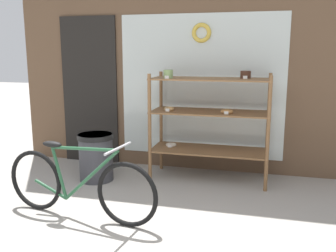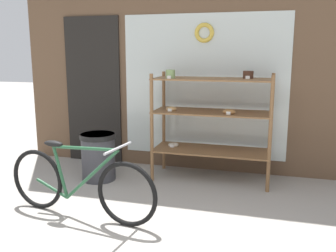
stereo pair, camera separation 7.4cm
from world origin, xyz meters
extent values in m
cube|color=brown|center=(0.00, 2.79, 1.84)|extent=(4.89, 0.08, 3.68)
cube|color=silver|center=(0.20, 2.75, 1.15)|extent=(2.21, 0.02, 1.90)
cube|color=black|center=(-1.42, 2.74, 1.05)|extent=(0.84, 0.03, 2.10)
torus|color=gold|center=(0.20, 2.73, 1.85)|extent=(0.26, 0.06, 0.26)
cylinder|color=brown|center=(-0.32, 2.11, 0.67)|extent=(0.04, 0.04, 1.35)
cylinder|color=brown|center=(1.10, 2.11, 0.67)|extent=(0.04, 0.04, 1.35)
cylinder|color=brown|center=(-0.32, 2.63, 0.67)|extent=(0.04, 0.04, 1.35)
cylinder|color=brown|center=(1.10, 2.63, 0.67)|extent=(0.04, 0.04, 1.35)
cube|color=brown|center=(0.39, 2.37, 0.38)|extent=(1.46, 0.57, 0.02)
cube|color=brown|center=(0.39, 2.37, 0.87)|extent=(1.46, 0.57, 0.02)
cube|color=brown|center=(0.39, 2.37, 1.28)|extent=(1.46, 0.57, 0.02)
cylinder|color=#422619|center=(0.80, 2.46, 1.34)|extent=(0.13, 0.13, 0.09)
cube|color=white|center=(0.80, 2.39, 1.31)|extent=(0.05, 0.00, 0.04)
torus|color=beige|center=(-0.13, 2.42, 0.41)|extent=(0.14, 0.14, 0.03)
cube|color=white|center=(-0.13, 2.35, 0.41)|extent=(0.05, 0.00, 0.04)
torus|color=#B27A42|center=(0.60, 2.28, 0.90)|extent=(0.15, 0.15, 0.04)
cube|color=white|center=(0.60, 2.19, 0.90)|extent=(0.05, 0.00, 0.04)
cylinder|color=#7A995B|center=(-0.12, 2.24, 1.34)|extent=(0.11, 0.11, 0.10)
cube|color=white|center=(-0.12, 2.17, 1.31)|extent=(0.05, 0.00, 0.04)
torus|color=tan|center=(-0.13, 2.31, 0.90)|extent=(0.13, 0.13, 0.04)
cube|color=white|center=(-0.13, 2.23, 0.90)|extent=(0.05, 0.00, 0.04)
torus|color=black|center=(-1.20, 0.98, 0.31)|extent=(0.63, 0.12, 0.63)
torus|color=black|center=(-0.15, 0.84, 0.31)|extent=(0.63, 0.12, 0.63)
cylinder|color=#235133|center=(-0.53, 0.89, 0.45)|extent=(0.63, 0.11, 0.58)
cylinder|color=#235133|center=(-0.59, 0.90, 0.71)|extent=(0.74, 0.13, 0.07)
cylinder|color=#235133|center=(-0.90, 0.94, 0.43)|extent=(0.17, 0.05, 0.52)
cylinder|color=#235133|center=(-1.01, 0.95, 0.24)|extent=(0.38, 0.08, 0.17)
ellipsoid|color=black|center=(-0.96, 0.95, 0.72)|extent=(0.23, 0.12, 0.06)
cylinder|color=#B2B2B7|center=(-0.23, 0.85, 0.75)|extent=(0.08, 0.46, 0.02)
cylinder|color=#38383D|center=(-0.99, 1.97, 0.30)|extent=(0.42, 0.42, 0.60)
cylinder|color=black|center=(-0.99, 1.97, 0.57)|extent=(0.45, 0.45, 0.06)
camera|label=1|loc=(1.04, -2.21, 1.61)|focal=40.00mm
camera|label=2|loc=(1.11, -2.19, 1.61)|focal=40.00mm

